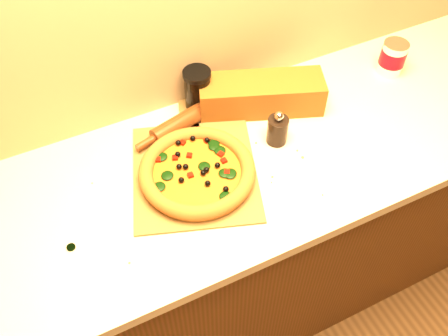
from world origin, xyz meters
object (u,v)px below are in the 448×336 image
rolling_pin (190,117)px  pizza (197,172)px  dark_jar (198,89)px  pepper_grinder (277,129)px  coffee_canister (393,57)px  pizza_peel (194,168)px

rolling_pin → pizza: bearing=-108.3°
rolling_pin → dark_jar: size_ratio=2.77×
pepper_grinder → rolling_pin: 0.29m
coffee_canister → dark_jar: size_ratio=0.83×
pizza_peel → pizza: 0.04m
pizza_peel → rolling_pin: bearing=89.1°
pepper_grinder → dark_jar: dark_jar is taller
dark_jar → pizza_peel: bearing=-116.6°
dark_jar → rolling_pin: bearing=-131.9°
rolling_pin → dark_jar: (0.06, 0.06, 0.05)m
dark_jar → pepper_grinder: bearing=-58.2°
dark_jar → pizza: bearing=-114.6°
pizza → pepper_grinder: (0.29, 0.03, 0.02)m
pizza_peel → dark_jar: bearing=82.5°
pizza → pepper_grinder: size_ratio=2.79×
pizza_peel → pepper_grinder: pepper_grinder is taller
pizza_peel → dark_jar: (0.13, 0.25, 0.07)m
pizza_peel → coffee_canister: (0.82, 0.11, 0.06)m
pizza_peel → coffee_canister: bearing=27.0°
pizza_peel → rolling_pin: size_ratio=1.44×
pizza_peel → pepper_grinder: size_ratio=4.79×
pepper_grinder → dark_jar: size_ratio=0.84×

